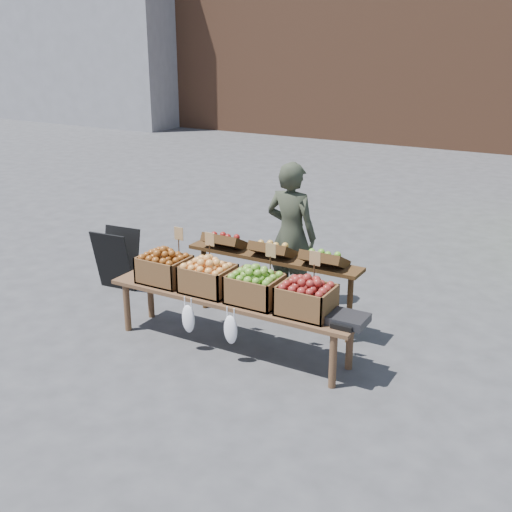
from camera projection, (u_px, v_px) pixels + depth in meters
The scene contains 11 objects.
ground at pixel (215, 342), 6.71m from camera, with size 80.00×80.00×0.00m, color #3F3F41.
grey_building at pixel (85, 20), 22.79m from camera, with size 8.00×3.00×7.00m, color gray.
vendor at pixel (291, 235), 7.39m from camera, with size 0.63×0.41×1.71m, color #2E3425.
chalkboard_sign at pixel (117, 259), 8.01m from camera, with size 0.51×0.28×0.78m, color black, non-canonical shape.
back_table at pixel (273, 280), 6.96m from camera, with size 2.10×0.44×1.04m, color #3C2511, non-canonical shape.
display_bench at pixel (231, 323), 6.49m from camera, with size 2.70×0.56×0.57m, color brown, non-canonical shape.
crate_golden_apples at pixel (164, 269), 6.74m from camera, with size 0.50×0.40×0.28m, color brown, non-canonical shape.
crate_russet_pears at pixel (208, 279), 6.48m from camera, with size 0.50×0.40×0.28m, color gold, non-canonical shape.
crate_red_apples at pixel (255, 289), 6.22m from camera, with size 0.50×0.40×0.28m, color #55871F, non-canonical shape.
crate_green_apples at pixel (306, 300), 5.96m from camera, with size 0.50×0.40×0.28m, color maroon, non-canonical shape.
weighing_scale at pixel (348, 319), 5.79m from camera, with size 0.34×0.30×0.08m, color black.
Camera 1 is at (3.38, -5.03, 3.06)m, focal length 45.00 mm.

